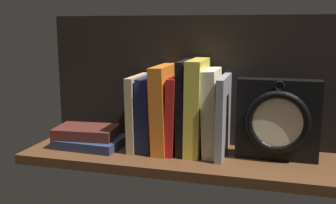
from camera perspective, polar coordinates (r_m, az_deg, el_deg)
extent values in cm
cube|color=#4C2D19|center=(104.91, 1.30, -8.10)|extent=(81.02, 24.92, 2.50)
cube|color=black|center=(111.71, 2.84, 3.20)|extent=(81.02, 1.20, 35.90)
cube|color=tan|center=(107.83, -4.30, -1.41)|extent=(2.36, 14.93, 19.95)
cube|color=#192147|center=(106.82, -2.64, -1.59)|extent=(4.12, 13.66, 19.68)
cube|color=orange|center=(105.30, -0.53, -0.88)|extent=(4.47, 15.71, 22.91)
cube|color=red|center=(104.75, 1.19, -1.70)|extent=(2.77, 14.91, 20.16)
cube|color=black|center=(103.76, 2.46, -0.65)|extent=(2.27, 13.68, 24.33)
cube|color=gold|center=(103.07, 4.20, -0.66)|extent=(4.06, 14.70, 24.63)
cube|color=beige|center=(102.62, 6.39, -1.44)|extent=(4.53, 12.99, 22.33)
cube|color=gray|center=(102.39, 8.03, -1.99)|extent=(1.83, 16.75, 20.52)
cube|color=black|center=(101.95, 15.59, -2.45)|extent=(20.18, 4.83, 20.18)
torus|color=black|center=(99.21, 15.58, -2.82)|extent=(15.61, 1.92, 15.61)
cylinder|color=beige|center=(99.21, 15.58, -2.82)|extent=(12.60, 0.60, 12.60)
cube|color=black|center=(98.42, 15.17, -2.11)|extent=(1.80, 0.30, 2.82)
cube|color=black|center=(99.22, 14.74, -4.01)|extent=(2.92, 0.30, 4.30)
torus|color=black|center=(97.94, 15.84, 2.25)|extent=(2.44, 0.44, 2.44)
cube|color=#232D4C|center=(112.73, -10.99, -5.61)|extent=(18.35, 14.02, 2.49)
cube|color=#471E19|center=(112.54, -11.68, -4.24)|extent=(17.47, 12.26, 2.93)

